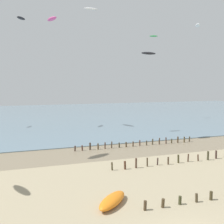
{
  "coord_description": "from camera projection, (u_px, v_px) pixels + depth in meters",
  "views": [
    {
      "loc": [
        -7.74,
        -9.78,
        8.29
      ],
      "look_at": [
        -1.41,
        9.95,
        5.97
      ],
      "focal_mm": 39.91,
      "sensor_mm": 36.0,
      "label": 1
    }
  ],
  "objects": [
    {
      "name": "wet_sand_strip",
      "position": [
        101.0,
        153.0,
        30.31
      ],
      "size": [
        120.0,
        6.66,
        0.01
      ],
      "primitive_type": "cube",
      "color": "#84755B",
      "rests_on": "ground"
    },
    {
      "name": "sea",
      "position": [
        63.0,
        115.0,
        66.57
      ],
      "size": [
        160.0,
        70.0,
        0.1
      ],
      "primitive_type": "cube",
      "color": "slate",
      "rests_on": "ground"
    },
    {
      "name": "groyne_mid",
      "position": [
        179.0,
        159.0,
        26.23
      ],
      "size": [
        14.86,
        0.38,
        1.0
      ],
      "color": "#403722",
      "rests_on": "ground"
    },
    {
      "name": "groyne_far",
      "position": [
        137.0,
        143.0,
        33.4
      ],
      "size": [
        16.82,
        0.35,
        0.93
      ],
      "color": "#422F29",
      "rests_on": "ground"
    },
    {
      "name": "grounded_kite",
      "position": [
        112.0,
        200.0,
        17.16
      ],
      "size": [
        3.02,
        3.02,
        0.63
      ],
      "primitive_type": "ellipsoid",
      "rotation": [
        0.0,
        0.0,
        3.93
      ],
      "color": "orange",
      "rests_on": "ground"
    },
    {
      "name": "kite_aloft_1",
      "position": [
        91.0,
        9.0,
        40.15
      ],
      "size": [
        2.28,
        0.84,
        0.57
      ],
      "primitive_type": "ellipsoid",
      "rotation": [
        -0.32,
        0.0,
        3.16
      ],
      "color": "white"
    },
    {
      "name": "kite_aloft_2",
      "position": [
        52.0,
        19.0,
        46.01
      ],
      "size": [
        2.11,
        3.48,
        0.54
      ],
      "primitive_type": "ellipsoid",
      "rotation": [
        -0.01,
        0.0,
        1.91
      ],
      "color": "#E54C99"
    },
    {
      "name": "kite_aloft_4",
      "position": [
        198.0,
        25.0,
        51.68
      ],
      "size": [
        2.18,
        2.96,
        0.73
      ],
      "primitive_type": "ellipsoid",
      "rotation": [
        -0.35,
        0.0,
        4.24
      ],
      "color": "white"
    },
    {
      "name": "kite_aloft_6",
      "position": [
        149.0,
        53.0,
        36.49
      ],
      "size": [
        2.48,
        1.04,
        0.48
      ],
      "primitive_type": "ellipsoid",
      "rotation": [
        -0.12,
        0.0,
        3.24
      ],
      "color": "black"
    },
    {
      "name": "kite_aloft_8",
      "position": [
        21.0,
        18.0,
        45.19
      ],
      "size": [
        1.86,
        2.32,
        0.51
      ],
      "primitive_type": "ellipsoid",
      "rotation": [
        -0.22,
        0.0,
        1.01
      ],
      "color": "black"
    },
    {
      "name": "kite_aloft_11",
      "position": [
        154.0,
        36.0,
        57.24
      ],
      "size": [
        2.06,
        1.07,
        0.33
      ],
      "primitive_type": "ellipsoid",
      "rotation": [
        -0.02,
        0.0,
        6.05
      ],
      "color": "green"
    }
  ]
}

